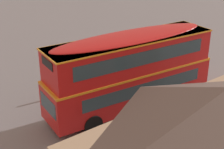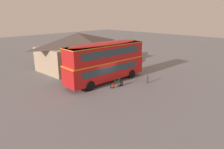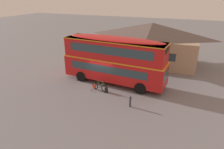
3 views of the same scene
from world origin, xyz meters
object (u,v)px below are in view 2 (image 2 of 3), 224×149
at_px(backpack_on_ground, 121,83).
at_px(water_bottle_green_metal, 115,89).
at_px(double_decker_bus, 106,60).
at_px(touring_bicycle, 116,84).
at_px(kerb_bollard, 148,79).

height_order(backpack_on_ground, water_bottle_green_metal, backpack_on_ground).
relative_size(double_decker_bus, touring_bicycle, 6.12).
distance_m(double_decker_bus, kerb_bollard, 5.41).
distance_m(touring_bicycle, kerb_bollard, 4.04).
bearing_deg(touring_bicycle, kerb_bollard, -25.44).
bearing_deg(touring_bicycle, water_bottle_green_metal, -143.53).
xyz_separation_m(backpack_on_ground, water_bottle_green_metal, (-1.42, -0.35, -0.18)).
bearing_deg(kerb_bollard, backpack_on_ground, 150.14).
xyz_separation_m(double_decker_bus, backpack_on_ground, (0.13, -2.34, -2.35)).
relative_size(water_bottle_green_metal, kerb_bollard, 0.25).
distance_m(water_bottle_green_metal, kerb_bollard, 4.47).
bearing_deg(backpack_on_ground, touring_bicycle, 172.77).
bearing_deg(water_bottle_green_metal, kerb_bollard, -16.70).
bearing_deg(double_decker_bus, water_bottle_green_metal, -115.52).
xyz_separation_m(double_decker_bus, water_bottle_green_metal, (-1.28, -2.69, -2.53)).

